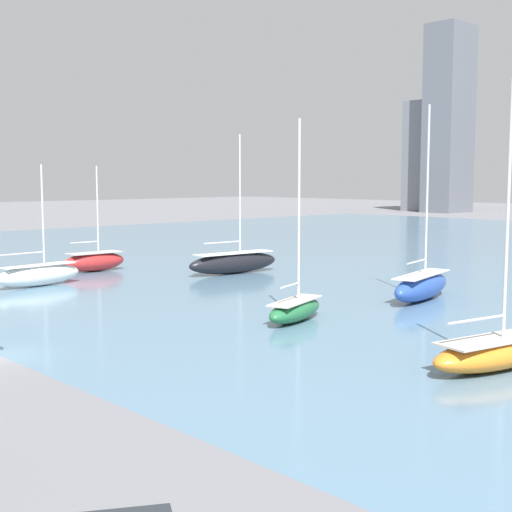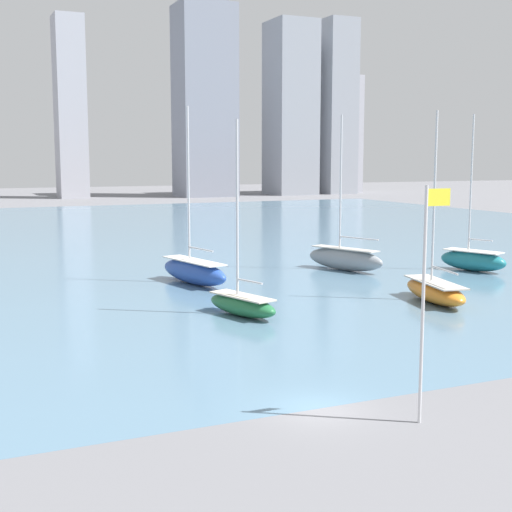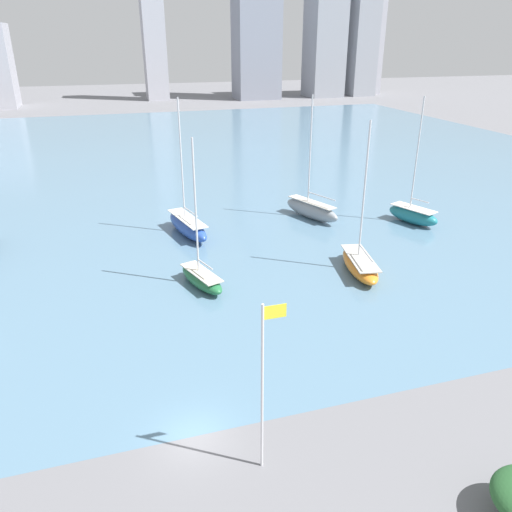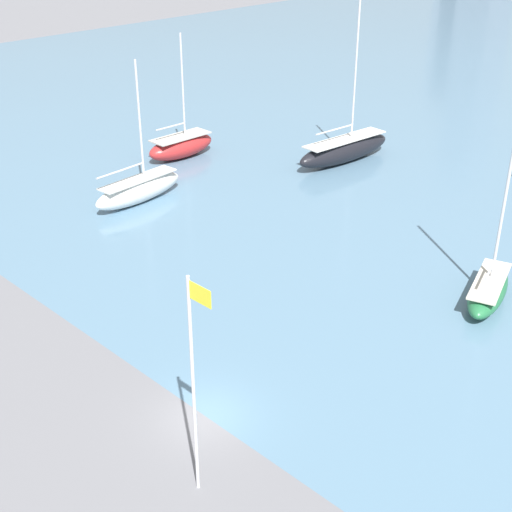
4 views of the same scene
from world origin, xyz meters
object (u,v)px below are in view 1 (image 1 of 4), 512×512
object	(u,v)px
sailboat_orange	(494,351)
sailboat_green	(295,308)
sailboat_red	(94,261)
sailboat_blue	(422,286)
sailboat_black	(234,262)
sailboat_white	(38,274)

from	to	relation	value
sailboat_orange	sailboat_green	world-z (taller)	sailboat_orange
sailboat_red	sailboat_orange	bearing A→B (deg)	-5.33
sailboat_blue	sailboat_black	world-z (taller)	sailboat_blue
sailboat_black	sailboat_white	distance (m)	19.30
sailboat_orange	sailboat_red	size ratio (longest dim) A/B	1.33
sailboat_white	sailboat_green	xyz separation A→B (m)	(26.80, 5.19, -0.17)
sailboat_blue	sailboat_black	bearing A→B (deg)	167.94
sailboat_blue	sailboat_red	distance (m)	34.88
sailboat_orange	sailboat_red	bearing A→B (deg)	-175.10
sailboat_black	sailboat_white	xyz separation A→B (m)	(-5.67, -18.45, -0.10)
sailboat_white	sailboat_green	distance (m)	27.30
sailboat_red	sailboat_green	bearing A→B (deg)	-5.62
sailboat_red	sailboat_black	size ratio (longest dim) A/B	0.78
sailboat_red	sailboat_white	size ratio (longest dim) A/B	1.00
sailboat_blue	sailboat_orange	xyz separation A→B (m)	(14.28, -15.07, -0.23)
sailboat_white	sailboat_blue	bearing A→B (deg)	30.01
sailboat_black	sailboat_orange	bearing A→B (deg)	-16.77
sailboat_orange	sailboat_green	bearing A→B (deg)	-174.49
sailboat_red	sailboat_white	bearing A→B (deg)	-56.84
sailboat_red	sailboat_white	xyz separation A→B (m)	(5.66, -9.06, -0.01)
sailboat_red	sailboat_blue	bearing A→B (deg)	17.17
sailboat_orange	sailboat_black	distance (m)	39.39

